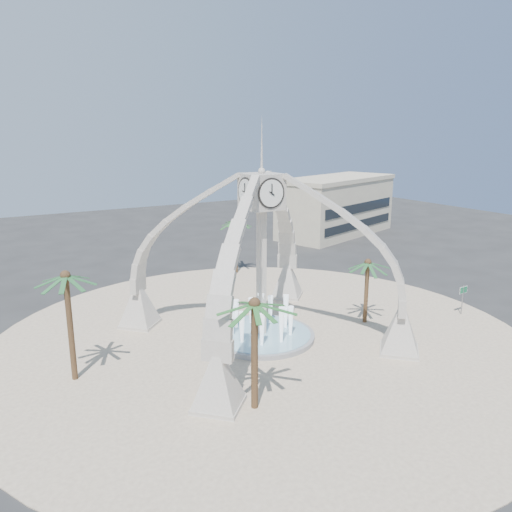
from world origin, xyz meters
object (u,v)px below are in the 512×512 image
palm_south (255,305)px  street_sign (463,294)px  palm_east (368,263)px  palm_north (236,221)px  palm_west (66,278)px  clock_tower (261,255)px  fountain (261,335)px

palm_south → street_sign: (22.54, 3.80, -4.24)m
palm_east → palm_north: (-2.09, 18.21, 0.80)m
palm_east → palm_west: palm_west is taller
palm_east → street_sign: 9.28m
clock_tower → fountain: bearing=90.0°
fountain → palm_east: size_ratio=1.39×
clock_tower → fountain: size_ratio=2.24×
clock_tower → palm_south: size_ratio=2.56×
palm_east → street_sign: (8.27, -2.82, -3.12)m
fountain → palm_west: bearing=178.3°
palm_north → palm_west: bearing=-141.2°
palm_east → street_sign: size_ratio=2.19×
street_sign → fountain: bearing=164.6°
palm_west → palm_south: bearing=-46.9°
fountain → palm_west: (-13.39, 0.41, 6.38)m
palm_west → palm_south: 11.77m
palm_east → palm_north: 18.35m
clock_tower → street_sign: size_ratio=6.83×
palm_south → street_sign: bearing=9.6°
palm_south → palm_north: bearing=63.9°
clock_tower → street_sign: 18.32m
palm_west → street_sign: bearing=-8.9°
fountain → palm_north: 18.82m
palm_east → fountain: bearing=170.1°
fountain → palm_west: palm_west is taller
clock_tower → palm_east: size_ratio=3.12×
palm_east → palm_west: (-22.30, 1.96, 1.67)m
palm_south → palm_west: bearing=133.1°
palm_south → palm_east: bearing=24.9°
palm_east → palm_south: palm_south is taller
palm_west → palm_north: 25.95m
clock_tower → palm_north: (6.82, 16.66, -0.69)m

